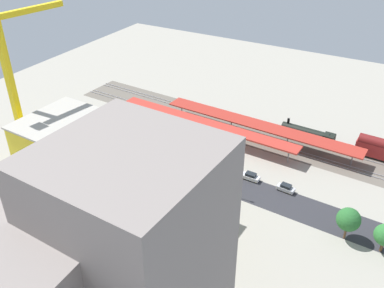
# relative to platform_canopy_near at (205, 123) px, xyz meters

# --- Properties ---
(ground_plane) EXTENTS (192.37, 192.37, 0.00)m
(ground_plane) POSITION_rel_platform_canopy_near_xyz_m (-11.78, 11.32, -4.32)
(ground_plane) COLOR #9E998C
(ground_plane) RESTS_ON ground
(rail_bed) EXTENTS (120.82, 20.74, 0.01)m
(rail_bed) POSITION_rel_platform_canopy_near_xyz_m (-11.78, -8.47, -4.32)
(rail_bed) COLOR #665E54
(rail_bed) RESTS_ON ground
(street_asphalt) EXTENTS (120.53, 15.06, 0.01)m
(street_asphalt) POSITION_rel_platform_canopy_near_xyz_m (-11.78, 16.17, -4.32)
(street_asphalt) COLOR #2D2D33
(street_asphalt) RESTS_ON ground
(track_rails) EXTENTS (120.09, 14.32, 0.12)m
(track_rails) POSITION_rel_platform_canopy_near_xyz_m (-11.78, -8.47, -4.14)
(track_rails) COLOR #9E9EA8
(track_rails) RESTS_ON ground
(platform_canopy_near) EXTENTS (54.36, 7.13, 4.57)m
(platform_canopy_near) POSITION_rel_platform_canopy_near_xyz_m (0.00, 0.00, 0.00)
(platform_canopy_near) COLOR #B73328
(platform_canopy_near) RESTS_ON ground
(platform_canopy_far) EXTENTS (56.64, 8.16, 4.34)m
(platform_canopy_far) POSITION_rel_platform_canopy_near_xyz_m (-13.24, -6.44, -0.18)
(platform_canopy_far) COLOR #A82D23
(platform_canopy_far) RESTS_ON ground
(locomotive) EXTENTS (16.09, 3.58, 5.15)m
(locomotive) POSITION_rel_platform_canopy_near_xyz_m (-26.14, -11.81, -2.48)
(locomotive) COLOR black
(locomotive) RESTS_ON ground
(parked_car_0) EXTENTS (4.23, 2.09, 1.80)m
(parked_car_0) POSITION_rel_platform_canopy_near_xyz_m (-27.78, 12.94, -3.53)
(parked_car_0) COLOR black
(parked_car_0) RESTS_ON ground
(parked_car_1) EXTENTS (4.43, 1.97, 1.80)m
(parked_car_1) POSITION_rel_platform_canopy_near_xyz_m (-19.05, 12.76, -3.53)
(parked_car_1) COLOR black
(parked_car_1) RESTS_ON ground
(parked_car_2) EXTENTS (4.48, 1.84, 1.67)m
(parked_car_2) POSITION_rel_platform_canopy_near_xyz_m (-10.58, 12.99, -3.59)
(parked_car_2) COLOR black
(parked_car_2) RESTS_ON ground
(parked_car_3) EXTENTS (4.14, 2.07, 1.79)m
(parked_car_3) POSITION_rel_platform_canopy_near_xyz_m (-2.24, 12.82, -3.53)
(parked_car_3) COLOR black
(parked_car_3) RESTS_ON ground
(parked_car_4) EXTENTS (4.09, 1.87, 1.62)m
(parked_car_4) POSITION_rel_platform_canopy_near_xyz_m (5.70, 12.61, -3.60)
(parked_car_4) COLOR black
(parked_car_4) RESTS_ON ground
(parked_car_5) EXTENTS (4.71, 2.09, 1.65)m
(parked_car_5) POSITION_rel_platform_canopy_near_xyz_m (14.00, 13.03, -3.59)
(parked_car_5) COLOR black
(parked_car_5) RESTS_ON ground
(parked_car_6) EXTENTS (4.86, 2.09, 1.73)m
(parked_car_6) POSITION_rel_platform_canopy_near_xyz_m (22.95, 13.28, -3.56)
(parked_car_6) COLOR black
(parked_car_6) RESTS_ON ground
(construction_building) EXTENTS (36.97, 18.85, 17.46)m
(construction_building) POSITION_rel_platform_canopy_near_xyz_m (5.07, 36.60, 4.41)
(construction_building) COLOR yellow
(construction_building) RESTS_ON ground
(construction_roof_slab) EXTENTS (37.60, 19.48, 0.40)m
(construction_roof_slab) POSITION_rel_platform_canopy_near_xyz_m (5.07, 36.60, 13.34)
(construction_roof_slab) COLOR #ADA89E
(construction_roof_slab) RESTS_ON construction_building
(tower_crane) EXTENTS (5.09, 21.64, 38.51)m
(tower_crane) POSITION_rel_platform_canopy_near_xyz_m (28.78, 35.18, 17.55)
(tower_crane) COLOR gray
(tower_crane) RESTS_ON ground
(box_truck_0) EXTENTS (10.28, 3.18, 3.26)m
(box_truck_0) POSITION_rel_platform_canopy_near_xyz_m (16.87, 23.88, -2.70)
(box_truck_0) COLOR black
(box_truck_0) RESTS_ON ground
(box_truck_1) EXTENTS (8.48, 2.99, 3.52)m
(box_truck_1) POSITION_rel_platform_canopy_near_xyz_m (15.44, 22.23, -2.59)
(box_truck_1) COLOR black
(box_truck_1) RESTS_ON ground
(box_truck_2) EXTENTS (8.91, 3.44, 3.53)m
(box_truck_2) POSITION_rel_platform_canopy_near_xyz_m (9.64, 22.98, -2.61)
(box_truck_2) COLOR black
(box_truck_2) RESTS_ON ground
(street_tree_0) EXTENTS (4.99, 4.99, 7.29)m
(street_tree_0) POSITION_rel_platform_canopy_near_xyz_m (0.62, 22.01, 0.46)
(street_tree_0) COLOR brown
(street_tree_0) RESTS_ON ground
(street_tree_1) EXTENTS (5.75, 5.75, 8.30)m
(street_tree_1) POSITION_rel_platform_canopy_near_xyz_m (12.24, 21.98, 1.09)
(street_tree_1) COLOR brown
(street_tree_1) RESTS_ON ground
(street_tree_2) EXTENTS (4.70, 4.70, 7.16)m
(street_tree_2) POSITION_rel_platform_canopy_near_xyz_m (-42.97, 21.89, 0.46)
(street_tree_2) COLOR brown
(street_tree_2) RESTS_ON ground
(street_tree_3) EXTENTS (5.55, 5.55, 7.52)m
(street_tree_3) POSITION_rel_platform_canopy_near_xyz_m (25.28, 21.58, 0.41)
(street_tree_3) COLOR brown
(street_tree_3) RESTS_ON ground
(traffic_light) EXTENTS (0.50, 0.36, 7.09)m
(traffic_light) POSITION_rel_platform_canopy_near_xyz_m (-18.54, 20.55, 0.35)
(traffic_light) COLOR #333333
(traffic_light) RESTS_ON ground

